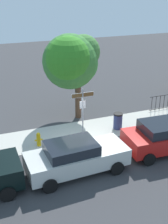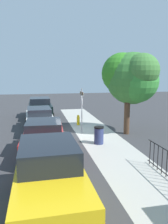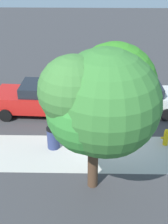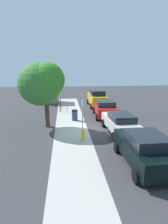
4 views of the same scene
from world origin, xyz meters
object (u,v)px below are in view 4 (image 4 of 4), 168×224
(car_red, at_px, (105,108))
(trash_bin, at_px, (75,115))
(car_black, at_px, (145,149))
(shade_tree, at_px, (41,83))
(fire_hydrant, at_px, (83,135))
(street_sign, at_px, (82,104))
(car_yellow, at_px, (97,98))
(car_silver, at_px, (120,123))
(utility_shed, at_px, (49,92))

(car_red, bearing_deg, trash_bin, 112.06)
(trash_bin, bearing_deg, car_black, -159.98)
(trash_bin, bearing_deg, shade_tree, 125.03)
(shade_tree, relative_size, car_red, 1.24)
(fire_hydrant, bearing_deg, car_black, -142.81)
(street_sign, bearing_deg, car_yellow, -17.03)
(shade_tree, bearing_deg, car_silver, -107.66)
(trash_bin, bearing_deg, fire_hydrant, -176.45)
(utility_shed, distance_m, fire_hydrant, 14.17)
(shade_tree, distance_m, car_black, 9.25)
(car_black, xyz_separation_m, utility_shed, (17.48, 6.01, 0.48))
(car_black, relative_size, car_silver, 0.98)
(car_silver, distance_m, utility_shed, 14.09)
(car_yellow, xyz_separation_m, utility_shed, (3.07, 5.93, 0.38))
(car_black, relative_size, fire_hydrant, 5.89)
(fire_hydrant, bearing_deg, street_sign, -4.67)
(street_sign, bearing_deg, fire_hydrant, 175.33)
(car_red, bearing_deg, fire_hydrant, 157.82)
(fire_hydrant, bearing_deg, shade_tree, 45.04)
(utility_shed, relative_size, trash_bin, 2.79)
(car_black, xyz_separation_m, car_silver, (4.80, -0.10, -0.09))
(car_yellow, height_order, fire_hydrant, car_yellow)
(car_black, height_order, trash_bin, car_black)
(car_red, relative_size, fire_hydrant, 5.44)
(car_silver, height_order, car_yellow, car_yellow)
(street_sign, xyz_separation_m, trash_bin, (2.40, 0.50, -1.53))
(car_black, relative_size, car_yellow, 1.05)
(car_red, height_order, fire_hydrant, car_red)
(shade_tree, relative_size, car_silver, 1.12)
(car_black, distance_m, car_red, 9.60)
(car_silver, bearing_deg, car_yellow, -1.31)
(car_black, relative_size, car_red, 1.08)
(car_silver, bearing_deg, utility_shed, 23.34)
(street_sign, relative_size, car_yellow, 0.68)
(car_yellow, distance_m, fire_hydrant, 11.06)
(car_yellow, relative_size, trash_bin, 4.45)
(car_black, distance_m, utility_shed, 18.49)
(car_black, bearing_deg, trash_bin, 18.92)
(utility_shed, bearing_deg, car_black, -161.02)
(car_silver, xyz_separation_m, car_red, (4.81, 0.16, 0.03))
(shade_tree, bearing_deg, trash_bin, -54.97)
(car_black, bearing_deg, car_red, -0.77)
(utility_shed, bearing_deg, car_red, -142.89)
(car_red, relative_size, car_yellow, 0.97)
(car_black, bearing_deg, car_yellow, -0.78)
(street_sign, bearing_deg, utility_shed, 16.68)
(utility_shed, relative_size, fire_hydrant, 3.50)
(car_red, relative_size, utility_shed, 1.55)
(street_sign, distance_m, car_black, 6.77)
(car_red, distance_m, trash_bin, 3.25)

